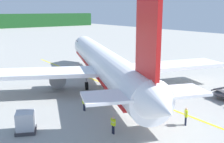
# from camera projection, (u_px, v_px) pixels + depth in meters

# --- Properties ---
(airliner_foreground) EXTENTS (33.50, 39.86, 11.90)m
(airliner_foreground) POSITION_uv_depth(u_px,v_px,m) (104.00, 63.00, 37.09)
(airliner_foreground) COLOR white
(airliner_foreground) RESTS_ON ground
(cargo_container_near) EXTENTS (2.31, 2.31, 2.02)m
(cargo_container_near) POSITION_uv_depth(u_px,v_px,m) (25.00, 122.00, 23.64)
(cargo_container_near) COLOR #333338
(cargo_container_near) RESTS_ON ground
(crew_marshaller) EXTENTS (0.46, 0.52, 1.73)m
(crew_marshaller) POSITION_uv_depth(u_px,v_px,m) (186.00, 115.00, 25.04)
(crew_marshaller) COLOR #191E33
(crew_marshaller) RESTS_ON ground
(crew_loader_left) EXTENTS (0.26, 0.63, 1.64)m
(crew_loader_left) POSITION_uv_depth(u_px,v_px,m) (84.00, 102.00, 28.62)
(crew_loader_left) COLOR #191E33
(crew_loader_left) RESTS_ON ground
(crew_loader_right) EXTENTS (0.24, 0.63, 1.62)m
(crew_loader_right) POSITION_uv_depth(u_px,v_px,m) (113.00, 124.00, 23.27)
(crew_loader_right) COLOR #191E33
(crew_loader_right) RESTS_ON ground
(apron_guide_line) EXTENTS (0.30, 60.00, 0.01)m
(apron_guide_line) POSITION_uv_depth(u_px,v_px,m) (129.00, 93.00, 34.88)
(apron_guide_line) COLOR yellow
(apron_guide_line) RESTS_ON ground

